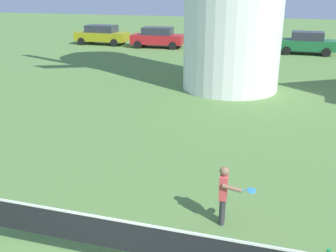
{
  "coord_description": "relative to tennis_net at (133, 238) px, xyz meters",
  "views": [
    {
      "loc": [
        2.39,
        -3.26,
        4.54
      ],
      "look_at": [
        0.32,
        3.69,
        1.93
      ],
      "focal_mm": 41.57,
      "sensor_mm": 36.0,
      "label": 1
    }
  ],
  "objects": [
    {
      "name": "tennis_net",
      "position": [
        0.0,
        0.0,
        0.0
      ],
      "size": [
        5.93,
        0.06,
        1.1
      ],
      "color": "#238E4C",
      "rests_on": "ground_plane"
    },
    {
      "name": "player_far",
      "position": [
        1.2,
        1.88,
        0.02
      ],
      "size": [
        0.74,
        0.47,
        1.26
      ],
      "color": "#333338",
      "rests_on": "ground_plane"
    },
    {
      "name": "parked_car_mustard",
      "position": [
        -12.54,
        24.9,
        0.12
      ],
      "size": [
        4.3,
        1.89,
        1.56
      ],
      "color": "#999919",
      "rests_on": "ground_plane"
    },
    {
      "name": "parked_car_red",
      "position": [
        -7.57,
        24.53,
        0.12
      ],
      "size": [
        4.17,
        2.1,
        1.56
      ],
      "color": "red",
      "rests_on": "ground_plane"
    },
    {
      "name": "parked_car_blue",
      "position": [
        -1.75,
        24.52,
        0.12
      ],
      "size": [
        3.93,
        1.92,
        1.56
      ],
      "color": "#334C99",
      "rests_on": "ground_plane"
    },
    {
      "name": "parked_car_green",
      "position": [
        3.52,
        24.56,
        0.12
      ],
      "size": [
        3.86,
        1.92,
        1.56
      ],
      "color": "#1E6638",
      "rests_on": "ground_plane"
    }
  ]
}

